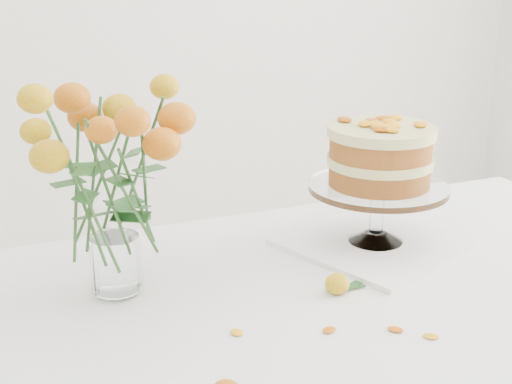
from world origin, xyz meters
TOP-DOWN VIEW (x-y plane):
  - table at (0.00, 0.00)m, footprint 1.43×0.93m
  - napkin at (0.14, 0.18)m, footprint 0.41×0.41m
  - cake_stand at (0.14, 0.18)m, footprint 0.29×0.29m
  - rose_vase at (-0.41, 0.17)m, footprint 0.30×0.30m
  - loose_rose_near at (-0.04, 0.01)m, footprint 0.08×0.04m
  - stray_petal_a at (-0.12, -0.10)m, footprint 0.03×0.02m
  - stray_petal_b at (-0.02, -0.14)m, footprint 0.03×0.02m
  - stray_petal_c at (0.02, -0.18)m, footprint 0.03×0.02m
  - stray_petal_d at (-0.26, -0.05)m, footprint 0.03×0.02m

SIDE VIEW (x-z plane):
  - table at x=0.00m, z-range 0.30..1.05m
  - stray_petal_a at x=-0.12m, z-range 0.76..0.76m
  - stray_petal_b at x=-0.02m, z-range 0.76..0.76m
  - stray_petal_c at x=0.02m, z-range 0.76..0.76m
  - stray_petal_d at x=-0.26m, z-range 0.76..0.76m
  - napkin at x=0.14m, z-range 0.76..0.77m
  - loose_rose_near at x=-0.04m, z-range 0.76..0.79m
  - cake_stand at x=0.14m, z-range 0.81..1.07m
  - rose_vase at x=-0.41m, z-range 0.79..1.23m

